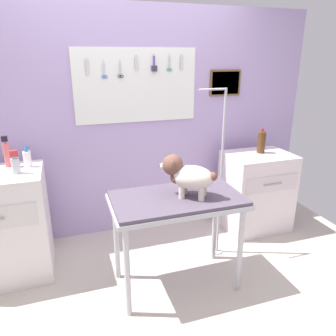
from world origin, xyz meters
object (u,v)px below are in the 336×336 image
dog (187,175)px  cabinet_right (256,191)px  grooming_arm (220,182)px  soda_bottle (261,142)px  conditioner_bottle (7,153)px  grooming_table (177,207)px

dog → cabinet_right: 1.38m
grooming_arm → soda_bottle: 0.80m
conditioner_bottle → grooming_table: bearing=-30.4°
grooming_arm → dog: (-0.45, -0.32, 0.24)m
grooming_table → dog: bearing=-10.5°
cabinet_right → conditioner_bottle: bearing=178.0°
grooming_table → conditioner_bottle: conditioner_bottle is taller
grooming_arm → conditioner_bottle: bearing=166.6°
cabinet_right → conditioner_bottle: conditioner_bottle is taller
grooming_arm → cabinet_right: bearing=28.4°
cabinet_right → conditioner_bottle: size_ratio=3.21×
grooming_table → conditioner_bottle: (-1.25, 0.73, 0.34)m
grooming_arm → cabinet_right: size_ratio=1.86×
conditioner_bottle → soda_bottle: size_ratio=1.00×
cabinet_right → dog: bearing=-148.5°
grooming_table → cabinet_right: (1.15, 0.65, -0.29)m
grooming_table → soda_bottle: (1.19, 0.69, 0.26)m
dog → cabinet_right: dog is taller
dog → conditioner_bottle: (-1.32, 0.75, 0.08)m
cabinet_right → conditioner_bottle: (-2.40, 0.08, 0.63)m
grooming_table → grooming_arm: bearing=30.5°
dog → soda_bottle: (1.12, 0.70, -0.00)m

